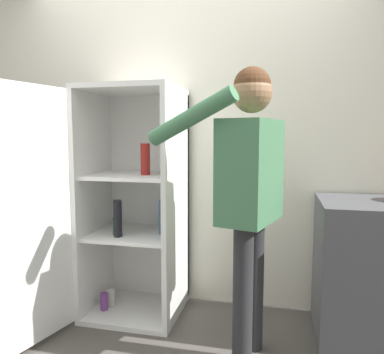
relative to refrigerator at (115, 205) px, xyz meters
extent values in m
cube|color=silver|center=(0.40, 0.45, 0.46)|extent=(7.00, 0.06, 2.55)
cube|color=white|center=(0.10, 0.10, -0.80)|extent=(0.67, 0.60, 0.04)
cube|color=white|center=(0.10, 0.10, 0.81)|extent=(0.67, 0.60, 0.04)
cube|color=white|center=(0.10, 0.38, 0.00)|extent=(0.67, 0.03, 1.58)
cube|color=white|center=(-0.21, 0.10, 0.00)|extent=(0.03, 0.60, 1.58)
cube|color=white|center=(0.42, 0.10, 0.00)|extent=(0.04, 0.60, 1.58)
cube|color=white|center=(0.10, 0.10, -0.23)|extent=(0.60, 0.53, 0.02)
cube|color=white|center=(0.10, 0.10, 0.20)|extent=(0.60, 0.53, 0.02)
cube|color=white|center=(-0.33, -0.52, 0.00)|extent=(0.21, 0.66, 1.58)
cylinder|color=black|center=(0.03, -0.04, -0.09)|extent=(0.06, 0.06, 0.26)
cylinder|color=maroon|center=(0.21, 0.06, 0.32)|extent=(0.07, 0.07, 0.22)
cylinder|color=#1E5123|center=(0.00, 0.02, -0.15)|extent=(0.06, 0.06, 0.12)
cylinder|color=#723884|center=(-0.11, 0.00, -0.72)|extent=(0.05, 0.05, 0.13)
cylinder|color=beige|center=(-0.09, 0.08, -0.73)|extent=(0.06, 0.06, 0.12)
cylinder|color=teal|center=(0.33, 0.11, -0.09)|extent=(0.08, 0.08, 0.25)
cylinder|color=#262628|center=(0.94, -0.36, -0.41)|extent=(0.11, 0.11, 0.82)
cylinder|color=#262628|center=(0.99, -0.19, -0.41)|extent=(0.11, 0.11, 0.82)
cube|color=#3F724C|center=(0.96, -0.27, 0.29)|extent=(0.37, 0.50, 0.58)
sphere|color=#8C6647|center=(0.96, -0.27, 0.73)|extent=(0.23, 0.23, 0.23)
sphere|color=#4C2D19|center=(0.96, -0.27, 0.77)|extent=(0.21, 0.21, 0.21)
cylinder|color=#3F724C|center=(0.66, -0.45, 0.59)|extent=(0.54, 0.24, 0.31)
cylinder|color=#3F724C|center=(1.04, -0.03, 0.26)|extent=(0.09, 0.09, 0.55)
cube|color=#4C4C51|center=(1.76, 0.08, -0.37)|extent=(0.76, 0.63, 0.90)
camera|label=1|loc=(1.13, -2.41, 0.49)|focal=35.00mm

